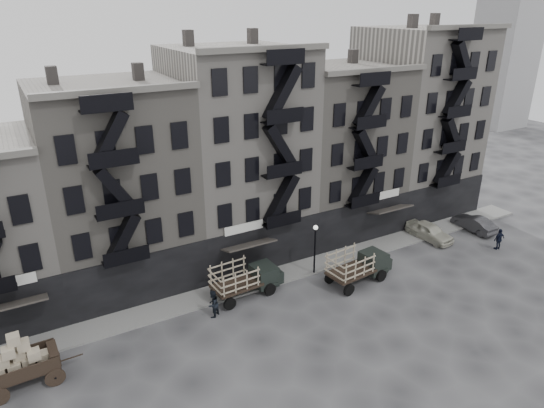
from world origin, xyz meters
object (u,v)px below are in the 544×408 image
wagon (19,357)px  stake_truck_west (245,277)px  stake_truck_east (359,263)px  car_east (429,231)px  policeman (499,239)px  pedestrian_mid (213,304)px  car_far (474,223)px

wagon → stake_truck_west: wagon is taller
wagon → stake_truck_east: size_ratio=0.70×
car_east → policeman: bearing=-54.2°
car_east → pedestrian_mid: size_ratio=2.30×
stake_truck_west → wagon: bearing=-175.6°
car_far → pedestrian_mid: 27.03m
stake_truck_west → policeman: (22.56, -4.43, -0.57)m
car_east → car_far: (5.11, -0.74, -0.06)m
stake_truck_east → pedestrian_mid: stake_truck_east is taller
policeman → wagon: bearing=1.3°
car_east → policeman: size_ratio=2.35×
stake_truck_east → car_east: size_ratio=1.24×
wagon → policeman: 37.67m
wagon → stake_truck_west: size_ratio=0.73×
car_east → car_far: size_ratio=1.05×
stake_truck_east → car_east: 10.71m
car_far → policeman: bearing=71.7°
stake_truck_east → wagon: bearing=172.8°
stake_truck_west → car_far: stake_truck_west is taller
wagon → pedestrian_mid: 11.93m
stake_truck_west → stake_truck_east: (8.40, -2.59, 0.04)m
pedestrian_mid → policeman: pedestrian_mid is taller
stake_truck_west → car_east: bearing=-3.5°
stake_truck_west → car_far: 23.90m
car_east → pedestrian_mid: 21.96m
stake_truck_east → pedestrian_mid: (-11.56, 1.27, -0.59)m
stake_truck_west → pedestrian_mid: bearing=-160.8°
wagon → car_far: 38.94m
car_far → wagon: bearing=3.3°
car_east → policeman: policeman is taller
wagon → car_east: wagon is taller
car_far → policeman: 3.91m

